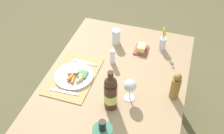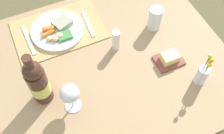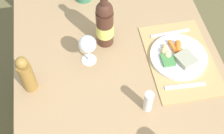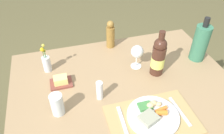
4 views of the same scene
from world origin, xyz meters
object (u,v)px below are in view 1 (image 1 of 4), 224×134
at_px(fork, 85,63).
at_px(butter_dish, 141,49).
at_px(dining_table, 115,87).
at_px(wine_glass, 130,86).
at_px(dinner_plate, 74,75).
at_px(salt_shaker, 112,57).
at_px(knife, 64,92).
at_px(water_tumbler, 116,37).
at_px(flower_vase, 163,43).
at_px(wine_bottle, 111,93).
at_px(pepper_mill, 176,86).

xyz_separation_m(fork, butter_dish, (-0.27, 0.36, 0.01)).
distance_m(dining_table, fork, 0.29).
height_order(wine_glass, butter_dish, wine_glass).
xyz_separation_m(dinner_plate, salt_shaker, (-0.23, 0.21, 0.04)).
distance_m(fork, butter_dish, 0.45).
distance_m(knife, butter_dish, 0.70).
relative_size(water_tumbler, salt_shaker, 1.08).
bearing_deg(dinner_plate, wine_glass, 80.83).
relative_size(butter_dish, flower_vase, 0.63).
relative_size(dining_table, wine_glass, 8.37).
bearing_deg(dining_table, knife, -53.48).
distance_m(fork, wine_bottle, 0.46).
relative_size(wine_bottle, flower_vase, 1.46).
distance_m(water_tumbler, flower_vase, 0.37).
bearing_deg(dining_table, wine_bottle, 9.70).
xyz_separation_m(dining_table, butter_dish, (-0.36, 0.10, 0.10)).
distance_m(dining_table, wine_glass, 0.27).
bearing_deg(fork, water_tumbler, 156.90).
height_order(water_tumbler, flower_vase, flower_vase).
xyz_separation_m(fork, pepper_mill, (0.13, 0.67, 0.09)).
relative_size(fork, salt_shaker, 1.59).
bearing_deg(wine_glass, water_tumbler, -154.76).
distance_m(wine_glass, salt_shaker, 0.36).
distance_m(butter_dish, flower_vase, 0.17).
bearing_deg(knife, dining_table, 123.58).
bearing_deg(pepper_mill, flower_vase, -161.50).
height_order(dinner_plate, fork, dinner_plate).
bearing_deg(wine_bottle, dining_table, -170.30).
bearing_deg(pepper_mill, dinner_plate, -87.37).
height_order(pepper_mill, flower_vase, pepper_mill).
xyz_separation_m(dining_table, fork, (-0.10, -0.26, 0.09)).
height_order(knife, flower_vase, flower_vase).
height_order(dining_table, flower_vase, flower_vase).
height_order(fork, knife, same).
relative_size(dinner_plate, water_tumbler, 2.13).
distance_m(wine_bottle, butter_dish, 0.60).
bearing_deg(wine_glass, pepper_mill, 109.86).
relative_size(fork, flower_vase, 0.90).
bearing_deg(salt_shaker, butter_dish, 138.64).
bearing_deg(fork, butter_dish, 129.43).
relative_size(wine_bottle, butter_dish, 2.31).
distance_m(knife, water_tumbler, 0.64).
xyz_separation_m(fork, wine_bottle, (0.32, 0.30, 0.12)).
bearing_deg(dinner_plate, dining_table, 102.42).
relative_size(dinner_plate, knife, 1.33).
bearing_deg(wine_glass, fork, -119.36).
bearing_deg(pepper_mill, butter_dish, -142.25).
xyz_separation_m(dining_table, wine_glass, (0.13, 0.13, 0.19)).
height_order(dining_table, dinner_plate, dinner_plate).
relative_size(dining_table, pepper_mill, 6.43).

